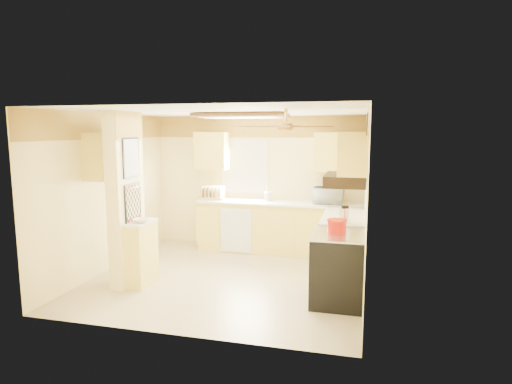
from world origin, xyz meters
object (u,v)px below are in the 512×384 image
(bowl, at_px, (141,220))
(dutch_oven, at_px, (337,226))
(microwave, at_px, (328,196))
(kettle, at_px, (345,215))
(stove, at_px, (337,268))

(bowl, bearing_deg, dutch_oven, 3.24)
(microwave, height_order, kettle, microwave)
(bowl, xyz_separation_m, dutch_oven, (2.73, 0.15, 0.04))
(bowl, bearing_deg, kettle, 13.51)
(dutch_oven, distance_m, kettle, 0.53)
(microwave, xyz_separation_m, kettle, (0.35, -1.56, -0.03))
(kettle, bearing_deg, bowl, -166.49)
(stove, height_order, kettle, kettle)
(microwave, bearing_deg, stove, 97.39)
(bowl, height_order, kettle, kettle)
(dutch_oven, xyz_separation_m, kettle, (0.08, 0.52, 0.05))
(stove, relative_size, kettle, 3.73)
(stove, distance_m, dutch_oven, 0.55)
(stove, relative_size, bowl, 4.12)
(stove, bearing_deg, kettle, 84.91)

